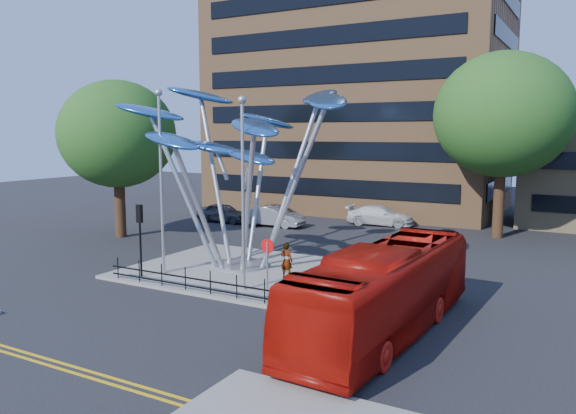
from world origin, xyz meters
The scene contains 18 objects.
ground centered at (0.00, 0.00, 0.00)m, with size 120.00×120.00×0.00m, color black.
traffic_island centered at (-1.00, 6.00, 0.07)m, with size 12.00×9.00×0.15m, color slate.
double_yellow_near centered at (0.00, -6.00, 0.01)m, with size 40.00×0.12×0.01m, color gold.
double_yellow_far centered at (0.00, -6.30, 0.01)m, with size 40.00×0.12×0.01m, color gold.
brick_tower centered at (-6.00, 32.00, 15.00)m, with size 25.00×15.00×30.00m, color #966841.
tree_right centered at (8.00, 22.00, 8.04)m, with size 8.80×8.80×12.11m.
tree_left centered at (-14.00, 10.00, 6.79)m, with size 7.60×7.60×10.32m.
leaf_sculpture centered at (-2.07, 6.68, 6.87)m, with size 12.72×9.54×9.51m.
street_lamp_left centered at (-4.50, 3.50, 5.36)m, with size 0.36×0.36×8.80m.
street_lamp_right centered at (0.50, 3.00, 5.09)m, with size 0.36×0.36×8.30m.
traffic_light_island centered at (-5.00, 2.50, 2.61)m, with size 0.28×0.18×3.42m.
no_entry_sign_island centered at (2.00, 2.52, 1.82)m, with size 0.60×0.10×2.45m.
pedestrian_railing_front centered at (-1.00, 1.70, 0.55)m, with size 10.00×0.06×1.00m.
red_bus centered at (7.57, 1.12, 1.55)m, with size 2.60×11.11×3.10m, color #A20F07.
pedestrian centered at (1.25, 5.45, 1.01)m, with size 0.63×0.41×1.72m, color gray.
parked_car_left centered at (-11.70, 18.45, 0.73)m, with size 1.71×4.26×1.45m, color #3F4247.
parked_car_mid centered at (-7.20, 18.59, 0.75)m, with size 1.59×4.56×1.50m, color #9A9DA1.
parked_car_right centered at (-0.53, 22.99, 0.72)m, with size 2.03×4.99×1.45m, color silver.
Camera 1 is at (13.75, -16.78, 6.92)m, focal length 35.00 mm.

